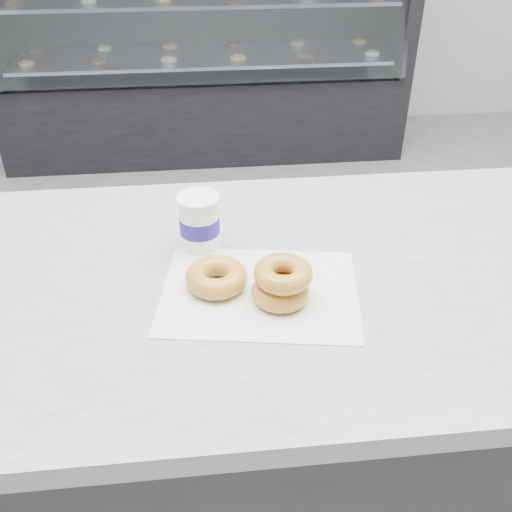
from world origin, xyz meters
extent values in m
plane|color=gray|center=(0.00, 0.00, 0.00)|extent=(5.00, 5.00, 0.00)
cube|color=#333335|center=(0.00, -0.60, 0.43)|extent=(3.00, 0.70, 0.86)
cube|color=#B7B7BC|center=(0.00, -0.60, 0.88)|extent=(3.06, 0.76, 0.04)
cube|color=black|center=(0.00, 2.10, 0.25)|extent=(2.40, 0.70, 0.50)
cube|color=white|center=(0.00, 1.79, 0.88)|extent=(2.28, 0.16, 0.70)
cube|color=silver|center=(0.00, 2.10, 0.58)|extent=(2.20, 0.55, 0.02)
cube|color=silver|center=(0.03, -0.65, 0.90)|extent=(0.38, 0.31, 0.00)
torus|color=gold|center=(-0.04, -0.63, 0.92)|extent=(0.14, 0.14, 0.04)
torus|color=gold|center=(0.07, -0.68, 0.92)|extent=(0.10, 0.10, 0.03)
torus|color=gold|center=(0.07, -0.68, 0.95)|extent=(0.12, 0.12, 0.03)
cylinder|color=white|center=(-0.06, -0.50, 0.95)|extent=(0.09, 0.09, 0.11)
cylinder|color=white|center=(-0.06, -0.50, 1.01)|extent=(0.08, 0.08, 0.01)
cylinder|color=navy|center=(-0.06, -0.50, 0.95)|extent=(0.09, 0.09, 0.03)
camera|label=1|loc=(-0.06, -1.44, 1.51)|focal=40.00mm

